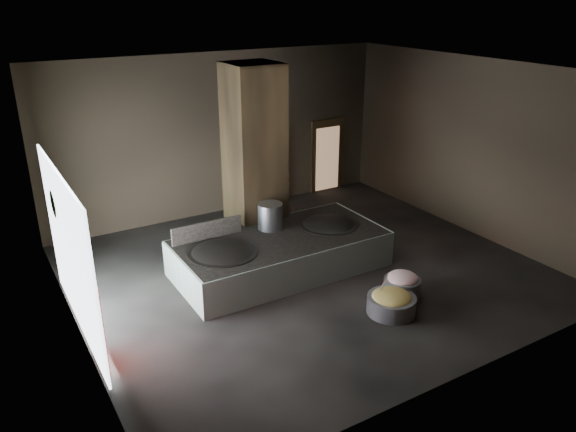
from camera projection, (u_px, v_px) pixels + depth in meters
floor at (306, 273)px, 12.91m from camera, size 10.00×9.00×0.10m
ceiling at (309, 69)px, 11.18m from camera, size 10.00×9.00×0.10m
back_wall at (220, 134)px, 15.67m from camera, size 10.00×0.10×4.50m
front_wall at (471, 260)px, 8.43m from camera, size 10.00×0.10×4.50m
left_wall at (61, 225)px, 9.65m from camera, size 0.10×9.00×4.50m
right_wall at (473, 147)px, 14.45m from camera, size 0.10×9.00×4.50m
pillar at (254, 159)px, 13.42m from camera, size 1.20×1.20×4.50m
hearth_platform at (280, 253)px, 12.82m from camera, size 4.76×2.28×0.83m
platform_cap at (280, 237)px, 12.67m from camera, size 4.66×2.24×0.03m
wok_left at (223, 255)px, 11.97m from camera, size 1.50×1.50×0.41m
wok_left_rim at (223, 252)px, 11.94m from camera, size 1.53×1.53×0.05m
wok_right at (328, 227)px, 13.38m from camera, size 1.40×1.40×0.39m
wok_right_rim at (328, 224)px, 13.35m from camera, size 1.43×1.43×0.05m
stock_pot at (270, 216)px, 13.02m from camera, size 0.58×0.58×0.62m
splash_guard at (207, 230)px, 12.50m from camera, size 1.66×0.06×0.41m
cook at (283, 200)px, 14.88m from camera, size 0.69×0.54×1.67m
veg_basin at (391, 305)px, 11.19m from camera, size 1.18×1.18×0.36m
veg_fill at (392, 297)px, 11.13m from camera, size 0.80×0.80×0.25m
ladle at (382, 287)px, 11.10m from camera, size 0.11×0.39×0.70m
meat_basin at (402, 288)px, 11.75m from camera, size 0.78×0.78×0.42m
meat_fill at (403, 278)px, 11.66m from camera, size 0.64×0.64×0.24m
doorway_near at (260, 168)px, 16.59m from camera, size 1.18×0.08×2.38m
doorway_near_glow at (266, 172)px, 16.40m from camera, size 0.88×0.04×2.08m
doorway_far at (327, 157)px, 17.73m from camera, size 1.18×0.08×2.38m
doorway_far_glow at (327, 159)px, 17.71m from camera, size 0.85×0.04×2.01m
left_opening at (70, 254)px, 10.10m from camera, size 0.04×4.20×3.10m
pavilion_sliver at (97, 322)px, 9.38m from camera, size 0.05×0.90×1.70m
tree_silhouette at (59, 203)px, 10.80m from camera, size 0.28×1.10×1.10m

